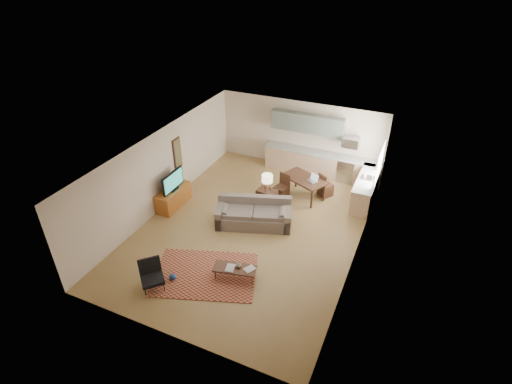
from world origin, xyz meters
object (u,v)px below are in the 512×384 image
at_px(armchair, 152,276).
at_px(coffee_table, 235,272).
at_px(sofa, 254,213).
at_px(console_table, 267,200).
at_px(dining_table, 304,187).
at_px(tv_credenza, 173,197).

bearing_deg(armchair, coffee_table, -11.96).
height_order(sofa, console_table, sofa).
bearing_deg(sofa, dining_table, 48.18).
relative_size(coffee_table, tv_credenza, 0.81).
bearing_deg(console_table, dining_table, 60.39).
bearing_deg(armchair, dining_table, 23.55).
distance_m(tv_credenza, dining_table, 4.51).
xyz_separation_m(coffee_table, tv_credenza, (-3.46, 2.26, 0.15)).
height_order(armchair, console_table, armchair).
distance_m(armchair, console_table, 4.74).
height_order(sofa, armchair, sofa).
relative_size(sofa, dining_table, 1.62).
bearing_deg(sofa, armchair, -128.41).
distance_m(armchair, dining_table, 6.18).
height_order(coffee_table, armchair, armchair).
xyz_separation_m(tv_credenza, console_table, (2.97, 1.11, 0.04)).
xyz_separation_m(coffee_table, console_table, (-0.49, 3.37, 0.20)).
relative_size(armchair, dining_table, 0.50).
distance_m(console_table, dining_table, 1.51).
bearing_deg(console_table, coffee_table, -75.39).
xyz_separation_m(sofa, console_table, (0.04, 0.98, -0.06)).
relative_size(tv_credenza, console_table, 1.91).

